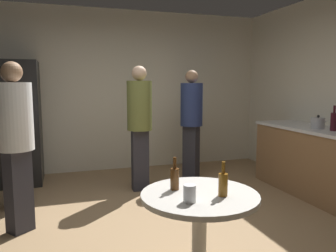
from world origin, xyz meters
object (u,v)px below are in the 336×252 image
at_px(person_in_olive_shirt, 140,118).
at_px(person_in_gray_shirt, 13,126).
at_px(person_in_white_shirt, 15,134).
at_px(person_in_navy_shirt, 191,116).
at_px(wine_bottle_on_counter, 334,121).
at_px(beer_bottle_brown, 175,178).
at_px(refrigerator, 15,123).
at_px(kettle, 318,123).
at_px(foreground_table, 199,208).
at_px(beer_bottle_amber, 223,184).
at_px(plastic_cup_white, 190,193).

bearing_deg(person_in_olive_shirt, person_in_gray_shirt, -80.62).
bearing_deg(person_in_white_shirt, person_in_navy_shirt, 79.18).
height_order(wine_bottle_on_counter, beer_bottle_brown, wine_bottle_on_counter).
distance_m(refrigerator, person_in_navy_shirt, 2.61).
distance_m(refrigerator, person_in_white_shirt, 1.79).
distance_m(kettle, foreground_table, 2.69).
distance_m(kettle, person_in_white_shirt, 3.55).
bearing_deg(person_in_olive_shirt, beer_bottle_amber, 0.80).
bearing_deg(plastic_cup_white, beer_bottle_amber, 9.02).
xyz_separation_m(kettle, person_in_white_shirt, (-3.55, 0.05, 0.01)).
bearing_deg(refrigerator, person_in_navy_shirt, -11.26).
distance_m(refrigerator, person_in_olive_shirt, 1.87).
height_order(beer_bottle_amber, beer_bottle_brown, same).
bearing_deg(plastic_cup_white, beer_bottle_brown, 91.90).
bearing_deg(wine_bottle_on_counter, kettle, 98.20).
height_order(refrigerator, person_in_navy_shirt, refrigerator).
bearing_deg(person_in_navy_shirt, person_in_olive_shirt, -21.63).
xyz_separation_m(beer_bottle_brown, person_in_navy_shirt, (1.17, 2.62, 0.16)).
distance_m(plastic_cup_white, person_in_olive_shirt, 2.56).
bearing_deg(person_in_navy_shirt, wine_bottle_on_counter, 86.32).
distance_m(refrigerator, wine_bottle_on_counter, 4.32).
distance_m(wine_bottle_on_counter, person_in_gray_shirt, 3.82).
relative_size(beer_bottle_amber, beer_bottle_brown, 1.00).
height_order(person_in_navy_shirt, person_in_olive_shirt, person_in_olive_shirt).
bearing_deg(person_in_navy_shirt, person_in_gray_shirt, -29.56).
bearing_deg(kettle, person_in_navy_shirt, 132.70).
distance_m(beer_bottle_amber, person_in_navy_shirt, 2.99).
xyz_separation_m(kettle, person_in_gray_shirt, (-3.66, 0.74, 0.01)).
height_order(kettle, person_in_white_shirt, person_in_white_shirt).
relative_size(wine_bottle_on_counter, foreground_table, 0.39).
relative_size(beer_bottle_amber, person_in_navy_shirt, 0.14).
bearing_deg(refrigerator, beer_bottle_brown, -66.02).
xyz_separation_m(wine_bottle_on_counter, person_in_navy_shirt, (-1.25, 1.54, -0.04)).
height_order(person_in_white_shirt, person_in_olive_shirt, person_in_olive_shirt).
relative_size(person_in_navy_shirt, person_in_gray_shirt, 1.00).
xyz_separation_m(beer_bottle_brown, plastic_cup_white, (0.01, -0.26, -0.03)).
bearing_deg(beer_bottle_amber, wine_bottle_on_counter, 31.14).
relative_size(wine_bottle_on_counter, beer_bottle_brown, 1.35).
xyz_separation_m(refrigerator, beer_bottle_amber, (1.65, -3.35, -0.08)).
distance_m(kettle, person_in_navy_shirt, 1.79).
relative_size(kettle, person_in_gray_shirt, 0.15).
xyz_separation_m(kettle, foreground_table, (-2.25, -1.43, -0.34)).
height_order(refrigerator, person_in_white_shirt, refrigerator).
bearing_deg(refrigerator, plastic_cup_white, -67.57).
xyz_separation_m(beer_bottle_amber, beer_bottle_brown, (-0.26, 0.22, 0.00)).
bearing_deg(plastic_cup_white, wine_bottle_on_counter, 29.14).
bearing_deg(foreground_table, beer_bottle_amber, -36.39).
relative_size(wine_bottle_on_counter, plastic_cup_white, 2.82).
bearing_deg(person_in_olive_shirt, kettle, 66.37).
distance_m(person_in_navy_shirt, person_in_olive_shirt, 0.96).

